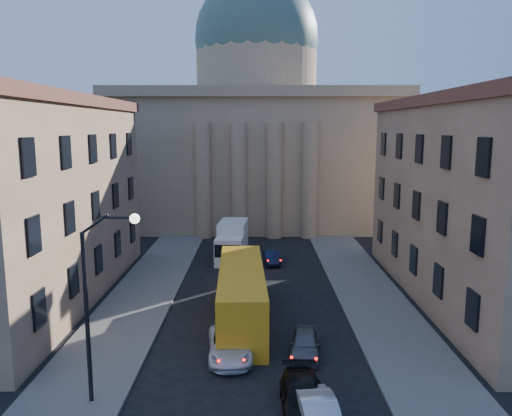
% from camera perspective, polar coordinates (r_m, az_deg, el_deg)
% --- Properties ---
extents(sidewalk_left, '(5.00, 60.00, 0.15)m').
position_cam_1_polar(sidewalk_left, '(34.54, -14.59, -12.15)').
color(sidewalk_left, '#5C5954').
rests_on(sidewalk_left, ground).
extents(sidewalk_right, '(5.00, 60.00, 0.15)m').
position_cam_1_polar(sidewalk_right, '(34.51, 14.58, -12.17)').
color(sidewalk_right, '#5C5954').
rests_on(sidewalk_right, ground).
extents(church, '(68.02, 28.76, 36.60)m').
position_cam_1_polar(church, '(68.55, 0.05, 8.72)').
color(church, '#937C5A').
rests_on(church, ground).
extents(building_left, '(11.60, 26.60, 14.70)m').
position_cam_1_polar(building_left, '(39.33, -25.61, 0.92)').
color(building_left, tan).
rests_on(building_left, ground).
extents(building_right, '(11.60, 26.60, 14.70)m').
position_cam_1_polar(building_right, '(39.28, 25.65, 0.90)').
color(building_right, tan).
rests_on(building_right, ground).
extents(street_lamp, '(2.62, 0.44, 8.83)m').
position_cam_1_polar(street_lamp, '(23.36, -17.66, -9.19)').
color(street_lamp, black).
rests_on(street_lamp, ground).
extents(car_left_mid, '(2.72, 5.14, 1.38)m').
position_cam_1_polar(car_left_mid, '(28.37, -3.04, -15.37)').
color(car_left_mid, silver).
rests_on(car_left_mid, ground).
extents(car_right_mid, '(1.96, 4.78, 1.39)m').
position_cam_1_polar(car_right_mid, '(23.56, 5.34, -20.87)').
color(car_right_mid, black).
rests_on(car_right_mid, ground).
extents(car_right_far, '(2.07, 4.13, 1.35)m').
position_cam_1_polar(car_right_far, '(28.68, 5.63, -15.15)').
color(car_right_far, '#55565B').
rests_on(car_right_far, ground).
extents(car_right_distant, '(1.64, 3.85, 1.23)m').
position_cam_1_polar(car_right_distant, '(46.34, 1.77, -5.62)').
color(car_right_distant, black).
rests_on(car_right_distant, ground).
extents(city_bus, '(3.35, 12.55, 3.51)m').
position_cam_1_polar(city_bus, '(32.75, -1.67, -9.67)').
color(city_bus, gold).
rests_on(city_bus, ground).
extents(box_truck, '(2.96, 6.56, 3.51)m').
position_cam_1_polar(box_truck, '(47.62, -2.77, -3.92)').
color(box_truck, silver).
rests_on(box_truck, ground).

